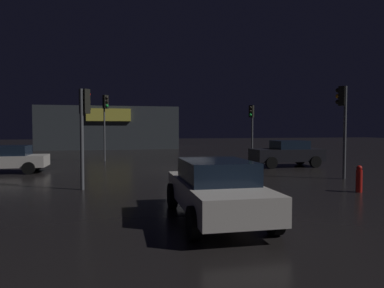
# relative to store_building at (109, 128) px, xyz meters

# --- Properties ---
(ground_plane) EXTENTS (120.00, 120.00, 0.00)m
(ground_plane) POSITION_rel_store_building_xyz_m (4.54, -24.03, -2.34)
(ground_plane) COLOR black
(store_building) EXTENTS (15.05, 10.01, 4.68)m
(store_building) POSITION_rel_store_building_xyz_m (0.00, 0.00, 0.00)
(store_building) COLOR #33383D
(store_building) RESTS_ON ground
(traffic_signal_main) EXTENTS (0.41, 0.43, 4.56)m
(traffic_signal_main) POSITION_rel_store_building_xyz_m (-0.04, -18.11, 1.14)
(traffic_signal_main) COLOR #595B60
(traffic_signal_main) RESTS_ON ground
(traffic_signal_opposite) EXTENTS (0.43, 0.42, 3.97)m
(traffic_signal_opposite) POSITION_rel_store_building_xyz_m (10.44, -18.70, 0.57)
(traffic_signal_opposite) COLOR #595B60
(traffic_signal_opposite) RESTS_ON ground
(traffic_signal_cross_left) EXTENTS (0.42, 0.42, 3.72)m
(traffic_signal_cross_left) POSITION_rel_store_building_xyz_m (-0.55, -29.44, 0.37)
(traffic_signal_cross_left) COLOR #595B60
(traffic_signal_cross_left) RESTS_ON ground
(traffic_signal_cross_right) EXTENTS (0.43, 0.41, 4.16)m
(traffic_signal_cross_right) POSITION_rel_store_building_xyz_m (10.52, -29.11, 0.68)
(traffic_signal_cross_right) COLOR #595B60
(traffic_signal_cross_right) RESTS_ON ground
(car_near) EXTENTS (4.15, 1.98, 1.40)m
(car_near) POSITION_rel_store_building_xyz_m (-4.92, -23.48, -1.62)
(car_near) COLOR silver
(car_near) RESTS_ON ground
(car_far) EXTENTS (4.17, 2.01, 1.55)m
(car_far) POSITION_rel_store_building_xyz_m (10.61, -23.86, -1.54)
(car_far) COLOR black
(car_far) RESTS_ON ground
(car_crossing) EXTENTS (2.03, 4.52, 1.48)m
(car_crossing) POSITION_rel_store_building_xyz_m (2.98, -34.70, -1.57)
(car_crossing) COLOR silver
(car_crossing) RESTS_ON ground
(fire_hydrant) EXTENTS (0.22, 0.22, 0.96)m
(fire_hydrant) POSITION_rel_store_building_xyz_m (9.01, -32.21, -1.87)
(fire_hydrant) COLOR red
(fire_hydrant) RESTS_ON ground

